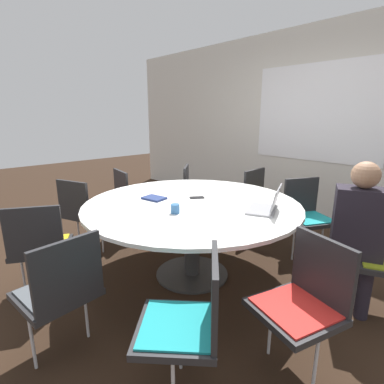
% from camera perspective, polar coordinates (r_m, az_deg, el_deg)
% --- Properties ---
extents(ground_plane, '(16.00, 16.00, 0.00)m').
position_cam_1_polar(ground_plane, '(3.08, 0.00, -15.36)').
color(ground_plane, black).
extents(wall_back, '(8.00, 0.07, 2.70)m').
position_cam_1_polar(wall_back, '(4.57, 22.47, 11.25)').
color(wall_back, silver).
rests_on(wall_back, ground_plane).
extents(conference_table, '(1.99, 1.99, 0.74)m').
position_cam_1_polar(conference_table, '(2.81, 0.00, -3.98)').
color(conference_table, '#333333').
rests_on(conference_table, ground_plane).
extents(chair_1, '(0.57, 0.58, 0.86)m').
position_cam_1_polar(chair_1, '(3.48, 21.01, -3.51)').
color(chair_1, '#262628').
rests_on(chair_1, ground_plane).
extents(chair_2, '(0.44, 0.46, 0.86)m').
position_cam_1_polar(chair_2, '(3.88, 13.20, -1.08)').
color(chair_2, '#262628').
rests_on(chair_2, ground_plane).
extents(chair_3, '(0.61, 0.61, 0.86)m').
position_cam_1_polar(chair_3, '(4.11, 0.66, 0.19)').
color(chair_3, '#262628').
rests_on(chair_3, ground_plane).
extents(chair_4, '(0.50, 0.48, 0.86)m').
position_cam_1_polar(chair_4, '(3.94, -11.51, -0.76)').
color(chair_4, '#262628').
rests_on(chair_4, ground_plane).
extents(chair_5, '(0.56, 0.55, 0.86)m').
position_cam_1_polar(chair_5, '(3.55, -20.02, -3.08)').
color(chair_5, '#262628').
rests_on(chair_5, ground_plane).
extents(chair_6, '(0.58, 0.59, 0.86)m').
position_cam_1_polar(chair_6, '(2.80, -27.02, -8.58)').
color(chair_6, '#262628').
rests_on(chair_6, ground_plane).
extents(chair_7, '(0.47, 0.49, 0.86)m').
position_cam_1_polar(chair_7, '(2.09, -23.75, -16.24)').
color(chair_7, '#262628').
rests_on(chair_7, ground_plane).
extents(chair_8, '(0.61, 0.61, 0.86)m').
position_cam_1_polar(chair_8, '(1.70, -0.50, -22.67)').
color(chair_8, '#262628').
rests_on(chair_8, ground_plane).
extents(chair_9, '(0.54, 0.52, 0.86)m').
position_cam_1_polar(chair_9, '(1.95, 20.54, -18.27)').
color(chair_9, '#262628').
rests_on(chair_9, ground_plane).
extents(person_0, '(0.42, 0.36, 1.21)m').
position_cam_1_polar(person_0, '(2.62, 29.11, -5.86)').
color(person_0, '#231E28').
rests_on(person_0, ground_plane).
extents(laptop, '(0.37, 0.41, 0.21)m').
position_cam_1_polar(laptop, '(2.60, 14.22, -2.45)').
color(laptop, '#99999E').
rests_on(laptop, conference_table).
extents(spiral_notebook, '(0.24, 0.19, 0.02)m').
position_cam_1_polar(spiral_notebook, '(2.91, -7.22, -1.17)').
color(spiral_notebook, navy).
rests_on(spiral_notebook, conference_table).
extents(coffee_cup, '(0.07, 0.07, 0.08)m').
position_cam_1_polar(coffee_cup, '(2.48, -3.24, -3.20)').
color(coffee_cup, '#33669E').
rests_on(coffee_cup, conference_table).
extents(cell_phone, '(0.14, 0.16, 0.01)m').
position_cam_1_polar(cell_phone, '(2.93, 0.92, -1.06)').
color(cell_phone, black).
rests_on(cell_phone, conference_table).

